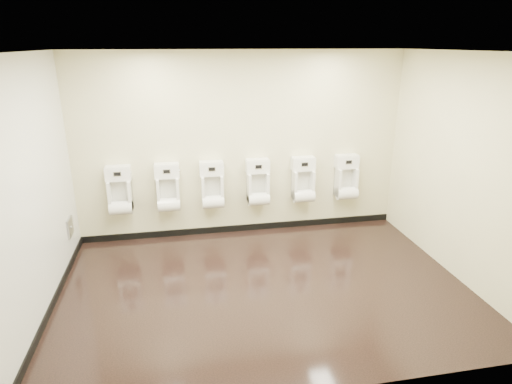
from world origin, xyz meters
TOP-DOWN VIEW (x-y plane):
  - ground at (0.00, 0.00)m, footprint 5.00×3.50m
  - ceiling at (0.00, 0.00)m, footprint 5.00×3.50m
  - back_wall at (0.00, 1.75)m, footprint 5.00×0.02m
  - front_wall at (0.00, -1.75)m, footprint 5.00×0.02m
  - left_wall at (-2.50, 0.00)m, footprint 0.02×3.50m
  - right_wall at (2.50, 0.00)m, footprint 0.02×3.50m
  - tile_overlay_left at (-2.50, 0.00)m, footprint 0.01×3.50m
  - skirting_back at (0.00, 1.74)m, footprint 5.00×0.02m
  - skirting_left at (-2.49, 0.00)m, footprint 0.02×3.50m
  - access_panel at (-2.48, 1.20)m, footprint 0.04×0.25m
  - urinal_0 at (-1.84, 1.63)m, footprint 0.37×0.28m
  - urinal_1 at (-1.14, 1.63)m, footprint 0.37×0.28m
  - urinal_2 at (-0.48, 1.63)m, footprint 0.37×0.28m
  - urinal_3 at (0.22, 1.63)m, footprint 0.37×0.28m
  - urinal_4 at (0.95, 1.63)m, footprint 0.37×0.28m
  - urinal_5 at (1.67, 1.63)m, footprint 0.37×0.28m

SIDE VIEW (x-z plane):
  - ground at x=0.00m, z-range 0.00..0.00m
  - skirting_back at x=0.00m, z-range 0.00..0.10m
  - skirting_left at x=-2.49m, z-range 0.00..0.10m
  - access_panel at x=-2.48m, z-range 0.38..0.62m
  - urinal_0 at x=-1.84m, z-range 0.44..1.14m
  - urinal_1 at x=-1.14m, z-range 0.44..1.14m
  - urinal_2 at x=-0.48m, z-range 0.44..1.14m
  - urinal_3 at x=0.22m, z-range 0.44..1.14m
  - urinal_4 at x=0.95m, z-range 0.44..1.14m
  - urinal_5 at x=1.67m, z-range 0.44..1.14m
  - back_wall at x=0.00m, z-range 0.00..2.80m
  - front_wall at x=0.00m, z-range 0.00..2.80m
  - left_wall at x=-2.50m, z-range 0.00..2.80m
  - right_wall at x=2.50m, z-range 0.00..2.80m
  - tile_overlay_left at x=-2.50m, z-range 0.00..2.80m
  - ceiling at x=0.00m, z-range 2.80..2.80m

